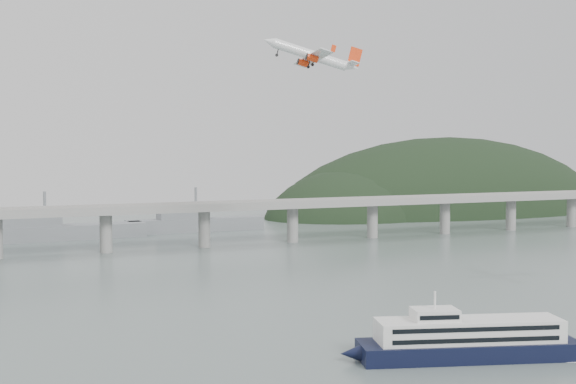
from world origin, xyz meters
name	(u,v)px	position (x,y,z in m)	size (l,w,h in m)	color
ground	(375,337)	(0.00, 0.00, 0.00)	(900.00, 900.00, 0.00)	slate
bridge	(164,214)	(-1.15, 200.00, 17.65)	(800.00, 22.00, 23.90)	gray
headland	(463,235)	(285.18, 331.75, -19.34)	(365.00, 155.00, 156.00)	black
ferry	(469,340)	(9.55, -27.06, 4.46)	(84.59, 35.29, 16.44)	black
airliner	(313,56)	(33.07, 102.77, 87.22)	(41.73, 38.04, 14.27)	white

